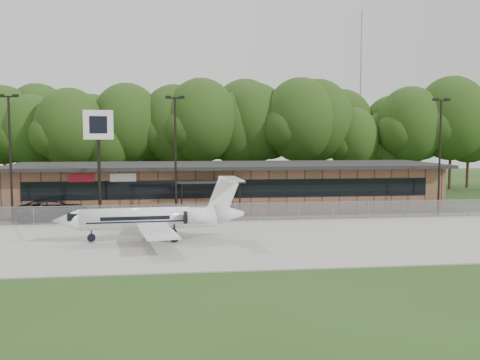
{
  "coord_description": "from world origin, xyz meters",
  "views": [
    {
      "loc": [
        -5.21,
        -27.73,
        6.98
      ],
      "look_at": [
        -0.22,
        12.0,
        3.66
      ],
      "focal_mm": 40.0,
      "sensor_mm": 36.0,
      "label": 1
    }
  ],
  "objects": [
    {
      "name": "pole_sign",
      "position": [
        -11.19,
        16.79,
        6.93
      ],
      "size": [
        2.38,
        0.64,
        9.05
      ],
      "rotation": [
        0.0,
        0.0,
        0.16
      ],
      "color": "black",
      "rests_on": "ground"
    },
    {
      "name": "fence",
      "position": [
        0.0,
        15.0,
        0.78
      ],
      "size": [
        46.0,
        0.04,
        1.52
      ],
      "color": "gray",
      "rests_on": "ground"
    },
    {
      "name": "treeline",
      "position": [
        0.0,
        42.0,
        7.5
      ],
      "size": [
        72.0,
        12.0,
        15.0
      ],
      "primitive_type": null,
      "color": "#1E3711",
      "rests_on": "ground"
    },
    {
      "name": "light_pole_mid",
      "position": [
        -5.0,
        16.5,
        5.98
      ],
      "size": [
        1.55,
        0.3,
        10.23
      ],
      "color": "black",
      "rests_on": "ground"
    },
    {
      "name": "business_jet",
      "position": [
        -6.36,
        7.62,
        1.51
      ],
      "size": [
        12.58,
        11.21,
        4.24
      ],
      "rotation": [
        0.0,
        0.0,
        0.06
      ],
      "color": "white",
      "rests_on": "ground"
    },
    {
      "name": "ground",
      "position": [
        0.0,
        0.0,
        0.0
      ],
      "size": [
        160.0,
        160.0,
        0.0
      ],
      "primitive_type": "plane",
      "color": "#274017",
      "rests_on": "ground"
    },
    {
      "name": "apron",
      "position": [
        0.0,
        8.0,
        0.04
      ],
      "size": [
        64.0,
        18.0,
        0.08
      ],
      "primitive_type": "cube",
      "color": "#9E9B93",
      "rests_on": "ground"
    },
    {
      "name": "parking_lot",
      "position": [
        0.0,
        19.5,
        0.03
      ],
      "size": [
        50.0,
        9.0,
        0.06
      ],
      "primitive_type": "cube",
      "color": "#383835",
      "rests_on": "ground"
    },
    {
      "name": "terminal",
      "position": [
        -0.0,
        23.94,
        2.18
      ],
      "size": [
        41.0,
        11.65,
        4.3
      ],
      "color": "brown",
      "rests_on": "ground"
    },
    {
      "name": "radio_mast",
      "position": [
        22.0,
        48.0,
        12.5
      ],
      "size": [
        0.2,
        0.2,
        25.0
      ],
      "primitive_type": "cylinder",
      "color": "gray",
      "rests_on": "ground"
    },
    {
      "name": "suv",
      "position": [
        -14.93,
        17.42,
        0.87
      ],
      "size": [
        6.79,
        4.36,
        1.74
      ],
      "primitive_type": "imported",
      "rotation": [
        0.0,
        0.0,
        1.82
      ],
      "color": "#313033",
      "rests_on": "ground"
    },
    {
      "name": "light_pole_right",
      "position": [
        18.0,
        16.5,
        5.98
      ],
      "size": [
        1.55,
        0.3,
        10.23
      ],
      "color": "black",
      "rests_on": "ground"
    },
    {
      "name": "light_pole_left",
      "position": [
        -18.0,
        16.5,
        5.98
      ],
      "size": [
        1.55,
        0.3,
        10.23
      ],
      "color": "black",
      "rests_on": "ground"
    }
  ]
}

